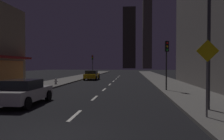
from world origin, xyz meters
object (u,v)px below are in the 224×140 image
at_px(traffic_light_near_right, 167,54).
at_px(traffic_light_far_left, 92,61).
at_px(car_parked_near, 24,92).
at_px(pedestrian_crossing_sign, 207,71).
at_px(street_lamp_right, 191,7).
at_px(fire_hydrant_far_left, 56,81).
at_px(car_parked_far, 92,75).

xyz_separation_m(traffic_light_near_right, traffic_light_far_left, (-11.00, 25.43, 0.00)).
distance_m(car_parked_near, traffic_light_near_right, 11.67).
bearing_deg(traffic_light_near_right, pedestrian_crossing_sign, -89.40).
bearing_deg(street_lamp_right, fire_hydrant_far_left, 131.44).
bearing_deg(traffic_light_near_right, car_parked_far, 122.39).
distance_m(fire_hydrant_far_left, traffic_light_far_left, 20.83).
bearing_deg(pedestrian_crossing_sign, fire_hydrant_far_left, 128.62).
bearing_deg(pedestrian_crossing_sign, traffic_light_far_left, 107.58).
height_order(fire_hydrant_far_left, traffic_light_near_right, traffic_light_near_right).
relative_size(fire_hydrant_far_left, traffic_light_far_left, 0.16).
bearing_deg(car_parked_far, pedestrian_crossing_sign, -68.99).
height_order(traffic_light_near_right, traffic_light_far_left, same).
height_order(traffic_light_near_right, street_lamp_right, street_lamp_right).
bearing_deg(traffic_light_far_left, car_parked_near, -86.64).
bearing_deg(traffic_light_far_left, fire_hydrant_far_left, -91.11).
distance_m(traffic_light_near_right, traffic_light_far_left, 27.71).
bearing_deg(car_parked_near, car_parked_far, 90.00).
height_order(traffic_light_near_right, pedestrian_crossing_sign, traffic_light_near_right).
bearing_deg(car_parked_far, traffic_light_far_left, 99.72).
bearing_deg(traffic_light_near_right, car_parked_near, -142.87).
bearing_deg(street_lamp_right, pedestrian_crossing_sign, -82.25).
bearing_deg(car_parked_far, car_parked_near, -90.00).
xyz_separation_m(traffic_light_near_right, pedestrian_crossing_sign, (0.10, -9.61, -1.18)).
bearing_deg(traffic_light_far_left, traffic_light_near_right, -66.61).
height_order(car_parked_far, pedestrian_crossing_sign, pedestrian_crossing_sign).
bearing_deg(fire_hydrant_far_left, traffic_light_near_right, -22.76).
relative_size(fire_hydrant_far_left, street_lamp_right, 0.10).
relative_size(car_parked_near, fire_hydrant_far_left, 6.48).
relative_size(traffic_light_far_left, pedestrian_crossing_sign, 1.33).
bearing_deg(traffic_light_near_right, street_lamp_right, -90.86).
xyz_separation_m(fire_hydrant_far_left, street_lamp_right, (11.28, -12.78, 4.61)).
xyz_separation_m(car_parked_far, traffic_light_far_left, (-1.90, 11.09, 2.45)).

